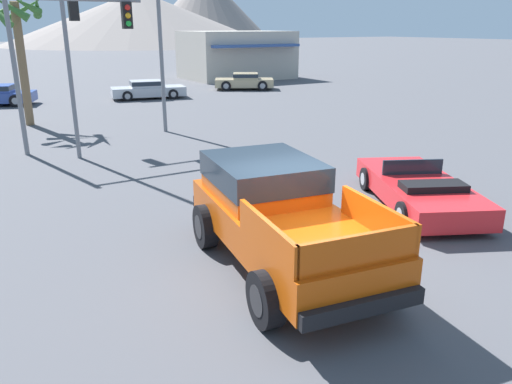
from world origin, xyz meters
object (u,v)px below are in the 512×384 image
Objects in this scene: orange_pickup_truck at (277,209)px; parked_car_silver at (148,89)px; parked_car_tan at (245,81)px; traffic_light_main at (68,40)px; red_convertible_car at (419,190)px; street_lamp_post at (62,8)px; traffic_light_crosswalk at (125,35)px; palm_tree_short at (16,26)px.

orange_pickup_truck is 1.16× the size of parked_car_silver.
traffic_light_main reaches higher than parked_car_tan.
traffic_light_main is at bearing 144.40° from red_convertible_car.
red_convertible_car is 11.90m from street_lamp_post.
red_convertible_car is 24.61m from parked_car_tan.
parked_car_silver is 15.28m from street_lamp_post.
street_lamp_post reaches higher than traffic_light_crosswalk.
palm_tree_short is at bearing 105.21° from orange_pickup_truck.
traffic_light_main is at bearing 160.66° from parked_car_tan.
red_convertible_car is at bearing -67.38° from palm_tree_short.
traffic_light_main is (-6.53, -11.60, 3.23)m from parked_car_silver.
street_lamp_post reaches higher than orange_pickup_truck.
parked_car_tan is at bearing -135.69° from traffic_light_crosswalk.
red_convertible_car is 1.03× the size of parked_car_silver.
palm_tree_short is at bearing 137.84° from red_convertible_car.
street_lamp_post is at bearing -17.12° from parked_car_silver.
parked_car_tan is at bearing 96.12° from red_convertible_car.
parked_car_silver is at bearing 62.25° from street_lamp_post.
palm_tree_short reaches higher than orange_pickup_truck.
traffic_light_main is at bearing -80.88° from palm_tree_short.
palm_tree_short reaches higher than traffic_light_crosswalk.
orange_pickup_truck is 11.79m from traffic_light_main.
parked_car_silver is at bearing 37.54° from palm_tree_short.
traffic_light_main is at bearing -18.77° from parked_car_silver.
parked_car_tan is 0.55× the size of street_lamp_post.
traffic_light_crosswalk reaches higher than traffic_light_main.
traffic_light_main is (-13.96, -12.68, 3.21)m from parked_car_tan.
palm_tree_short reaches higher than red_convertible_car.
palm_tree_short reaches higher than traffic_light_main.
parked_car_tan is 0.79× the size of palm_tree_short.
traffic_light_crosswalk is (1.18, 12.79, 2.87)m from orange_pickup_truck.
street_lamp_post is (-14.26, -14.08, 4.19)m from parked_car_tan.
palm_tree_short is at bearing 143.03° from parked_car_tan.
orange_pickup_truck is at bearing -81.39° from street_lamp_post.
traffic_light_crosswalk is at bearing 162.70° from parked_car_tan.
traffic_light_main is at bearing 77.77° from street_lamp_post.
palm_tree_short reaches higher than parked_car_silver.
orange_pickup_truck reaches higher than red_convertible_car.
red_convertible_car is 0.90× the size of traffic_light_main.
parked_car_silver is at bearing 126.72° from parked_car_tan.
street_lamp_post is (-1.51, 10.00, 3.71)m from orange_pickup_truck.
parked_car_tan reaches higher than red_convertible_car.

